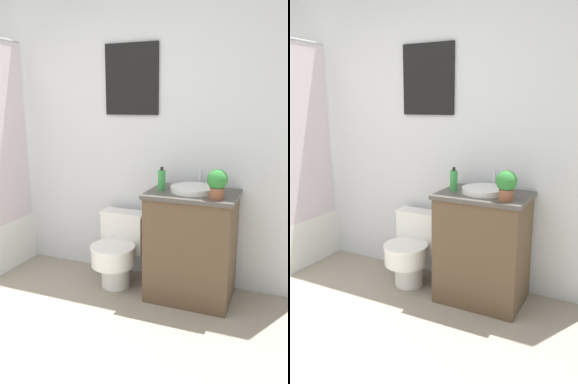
# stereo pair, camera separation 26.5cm
# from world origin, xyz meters

# --- Properties ---
(wall_back) EXTENTS (3.58, 0.07, 2.50)m
(wall_back) POSITION_xyz_m (0.01, 2.10, 1.26)
(wall_back) COLOR silver
(wall_back) RESTS_ON ground_plane
(toilet) EXTENTS (0.37, 0.48, 0.59)m
(toilet) POSITION_xyz_m (0.35, 1.82, 0.30)
(toilet) COLOR white
(toilet) RESTS_ON ground_plane
(vanity) EXTENTS (0.65, 0.48, 0.83)m
(vanity) POSITION_xyz_m (0.96, 1.82, 0.42)
(vanity) COLOR brown
(vanity) RESTS_ON ground_plane
(sink) EXTENTS (0.34, 0.37, 0.13)m
(sink) POSITION_xyz_m (0.96, 1.84, 0.85)
(sink) COLOR white
(sink) RESTS_ON vanity
(soap_bottle) EXTENTS (0.06, 0.06, 0.17)m
(soap_bottle) POSITION_xyz_m (0.72, 1.80, 0.91)
(soap_bottle) COLOR green
(soap_bottle) RESTS_ON vanity
(potted_plant) EXTENTS (0.14, 0.14, 0.20)m
(potted_plant) POSITION_xyz_m (1.16, 1.69, 0.94)
(potted_plant) COLOR brown
(potted_plant) RESTS_ON vanity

